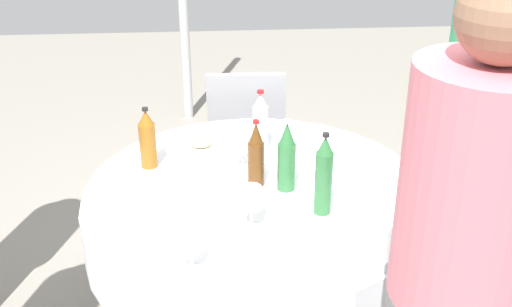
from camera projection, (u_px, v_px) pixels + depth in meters
name	position (u px, v px, depth m)	size (l,w,h in m)	color
dining_table	(256.00, 218.00, 2.42)	(1.31, 1.31, 0.74)	white
bottle_amber_north	(148.00, 140.00, 2.44)	(0.07, 0.07, 0.25)	#8C5619
bottle_green_rear	(324.00, 176.00, 2.11)	(0.06, 0.06, 0.30)	#2D6B38
bottle_green_front	(287.00, 158.00, 2.27)	(0.07, 0.07, 0.28)	#2D6B38
bottle_brown_inner	(257.00, 156.00, 2.30)	(0.06, 0.06, 0.26)	#593314
bottle_clear_west	(260.00, 122.00, 2.58)	(0.06, 0.06, 0.26)	silver
wine_glass_inner	(242.00, 143.00, 2.44)	(0.06, 0.06, 0.15)	white
wine_glass_west	(252.00, 199.00, 2.05)	(0.07, 0.07, 0.15)	white
wine_glass_outer	(190.00, 243.00, 1.85)	(0.06, 0.06, 0.13)	white
plate_east	(201.00, 146.00, 2.63)	(0.23, 0.23, 0.04)	white
plate_south	(324.00, 158.00, 2.54)	(0.20, 0.20, 0.02)	white
plate_right	(196.00, 180.00, 2.37)	(0.25, 0.25, 0.02)	white
plate_left	(188.00, 225.00, 2.09)	(0.23, 0.23, 0.02)	white
spoon_rear	(364.00, 188.00, 2.33)	(0.18, 0.02, 0.01)	silver
spoon_front	(366.00, 223.00, 2.11)	(0.18, 0.02, 0.01)	silver
person_rear	(456.00, 302.00, 1.52)	(0.34, 0.34, 1.69)	#26262B
person_inner	(481.00, 136.00, 2.47)	(0.34, 0.34, 1.64)	slate
chair_outer	(246.00, 130.00, 3.35)	(0.41, 0.41, 0.87)	#99999E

